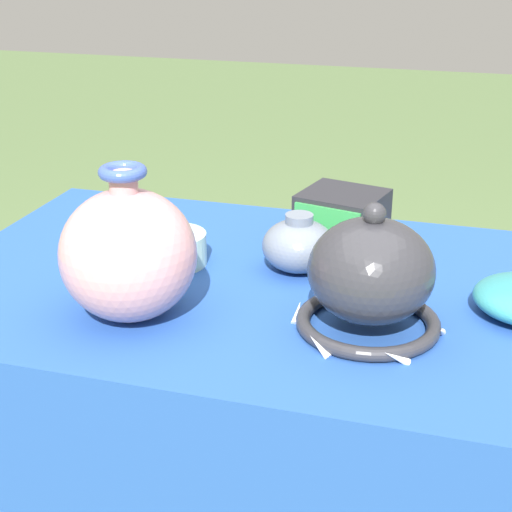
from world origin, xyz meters
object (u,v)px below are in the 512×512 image
object	(u,v)px
vase_tall_bulbous	(128,254)
jar_round_slate	(299,245)
mosaic_tile_box	(342,217)
pot_squat_celadon	(174,249)
vase_dome_bell	(370,279)

from	to	relation	value
vase_tall_bulbous	jar_round_slate	world-z (taller)	vase_tall_bulbous
mosaic_tile_box	jar_round_slate	world-z (taller)	jar_round_slate
pot_squat_celadon	vase_tall_bulbous	bearing A→B (deg)	-86.27
vase_dome_bell	mosaic_tile_box	size ratio (longest dim) A/B	1.31
mosaic_tile_box	jar_round_slate	bearing A→B (deg)	-93.53
mosaic_tile_box	vase_tall_bulbous	bearing A→B (deg)	-109.31
pot_squat_celadon	mosaic_tile_box	bearing A→B (deg)	35.59
vase_dome_bell	vase_tall_bulbous	bearing A→B (deg)	-170.48
pot_squat_celadon	jar_round_slate	world-z (taller)	jar_round_slate
vase_tall_bulbous	vase_dome_bell	xyz separation A→B (m)	(0.36, 0.06, -0.02)
mosaic_tile_box	pot_squat_celadon	size ratio (longest dim) A/B	1.48
vase_tall_bulbous	vase_dome_bell	world-z (taller)	vase_tall_bulbous
mosaic_tile_box	pot_squat_celadon	xyz separation A→B (m)	(-0.27, -0.19, -0.02)
vase_dome_bell	mosaic_tile_box	xyz separation A→B (m)	(-0.11, 0.34, -0.03)
pot_squat_celadon	vase_dome_bell	bearing A→B (deg)	-21.66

